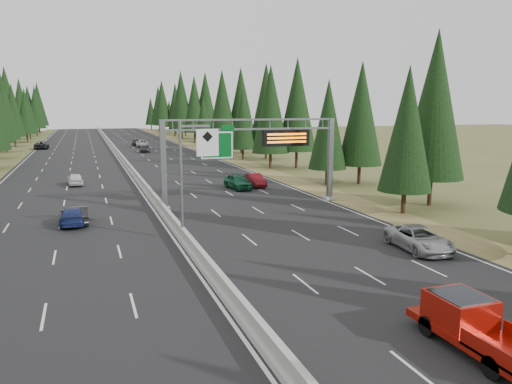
% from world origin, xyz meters
% --- Properties ---
extents(road, '(32.00, 260.00, 0.08)m').
position_xyz_m(road, '(0.00, 80.00, 0.04)').
color(road, black).
rests_on(road, ground).
extents(shoulder_right, '(3.60, 260.00, 0.06)m').
position_xyz_m(shoulder_right, '(17.80, 80.00, 0.03)').
color(shoulder_right, olive).
rests_on(shoulder_right, ground).
extents(shoulder_left, '(3.60, 260.00, 0.06)m').
position_xyz_m(shoulder_left, '(-17.80, 80.00, 0.03)').
color(shoulder_left, '#4E5427').
rests_on(shoulder_left, ground).
extents(median_barrier, '(0.70, 260.00, 0.85)m').
position_xyz_m(median_barrier, '(0.00, 80.00, 0.41)').
color(median_barrier, '#9B9A95').
rests_on(median_barrier, road).
extents(sign_gantry, '(16.75, 0.98, 7.80)m').
position_xyz_m(sign_gantry, '(8.92, 34.88, 5.27)').
color(sign_gantry, slate).
rests_on(sign_gantry, road).
extents(hov_sign_pole, '(2.80, 0.50, 8.00)m').
position_xyz_m(hov_sign_pole, '(0.58, 24.97, 4.72)').
color(hov_sign_pole, slate).
rests_on(hov_sign_pole, road).
extents(tree_row_right, '(11.58, 241.71, 18.91)m').
position_xyz_m(tree_row_right, '(21.85, 72.05, 9.28)').
color(tree_row_right, black).
rests_on(tree_row_right, ground).
extents(silver_minivan, '(2.82, 5.43, 1.46)m').
position_xyz_m(silver_minivan, '(13.49, 17.69, 0.81)').
color(silver_minivan, '#9B9BA0').
rests_on(silver_minivan, road).
extents(red_pickup, '(2.02, 5.65, 1.84)m').
position_xyz_m(red_pickup, '(7.19, 6.46, 1.10)').
color(red_pickup, black).
rests_on(red_pickup, road).
extents(car_ahead_green, '(2.35, 4.88, 1.61)m').
position_xyz_m(car_ahead_green, '(9.72, 44.02, 0.88)').
color(car_ahead_green, '#114B2D').
rests_on(car_ahead_green, road).
extents(car_ahead_dkred, '(1.54, 4.30, 1.41)m').
position_xyz_m(car_ahead_dkred, '(12.03, 45.00, 0.78)').
color(car_ahead_dkred, '#5E0D13').
rests_on(car_ahead_dkred, road).
extents(car_ahead_dkgrey, '(2.18, 4.67, 1.32)m').
position_xyz_m(car_ahead_dkgrey, '(5.38, 92.63, 0.74)').
color(car_ahead_dkgrey, black).
rests_on(car_ahead_dkgrey, road).
extents(car_ahead_white, '(2.96, 5.80, 1.57)m').
position_xyz_m(car_ahead_white, '(6.35, 106.21, 0.86)').
color(car_ahead_white, '#B7B7B7').
rests_on(car_ahead_white, road).
extents(car_ahead_far, '(1.77, 4.26, 1.44)m').
position_xyz_m(car_ahead_far, '(5.62, 111.56, 0.80)').
color(car_ahead_far, black).
rests_on(car_ahead_far, road).
extents(car_onc_near, '(1.58, 4.17, 1.36)m').
position_xyz_m(car_onc_near, '(-6.71, 32.21, 0.76)').
color(car_onc_near, black).
rests_on(car_onc_near, road).
extents(car_onc_blue, '(2.06, 4.74, 1.36)m').
position_xyz_m(car_onc_blue, '(-7.01, 32.12, 0.76)').
color(car_onc_blue, navy).
rests_on(car_onc_blue, road).
extents(car_onc_white, '(1.99, 4.19, 1.38)m').
position_xyz_m(car_onc_white, '(-7.14, 52.56, 0.77)').
color(car_onc_white, silver).
rests_on(car_onc_white, road).
extents(car_onc_far, '(2.77, 5.91, 1.63)m').
position_xyz_m(car_onc_far, '(-14.50, 108.12, 0.90)').
color(car_onc_far, black).
rests_on(car_onc_far, road).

